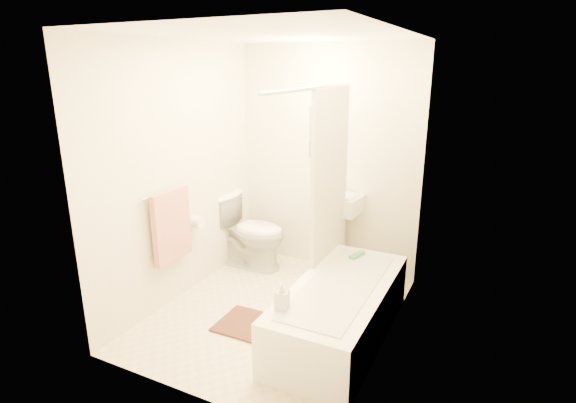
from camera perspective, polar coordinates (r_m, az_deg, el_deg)
The scene contains 17 objects.
floor at distance 4.23m, azimuth -1.55°, elevation -13.98°, with size 2.40×2.40×0.00m, color beige.
ceiling at distance 3.65m, azimuth -1.86°, elevation 20.48°, with size 2.40×2.40×0.00m, color white.
wall_back at distance 4.83m, azimuth 5.04°, elevation 5.18°, with size 2.00×0.02×2.40m, color beige.
wall_left at distance 4.31m, azimuth -13.52°, elevation 3.39°, with size 0.02×2.40×2.40m, color beige.
wall_right at distance 3.43m, azimuth 13.24°, elevation -0.01°, with size 0.02×2.40×2.40m, color beige.
mirror at distance 4.76m, azimuth 5.04°, elevation 8.68°, with size 0.40×0.03×0.55m, color white.
curtain_rod at distance 3.60m, azimuth 3.31°, elevation 14.15°, with size 0.03×0.03×1.70m, color silver.
shower_curtain at distance 4.08m, azimuth 5.35°, elevation 3.33°, with size 0.04×0.80×1.55m, color silver.
towel_bar at distance 4.13m, azimuth -15.20°, elevation 1.25°, with size 0.02×0.02×0.60m, color silver.
towel at distance 4.20m, azimuth -14.56°, elevation -3.01°, with size 0.06×0.45×0.66m, color #CC7266.
toilet_paper at distance 4.50m, azimuth -11.44°, elevation -2.58°, with size 0.12×0.12×0.11m, color white.
toilet at distance 5.02m, azimuth -4.81°, elevation -3.82°, with size 0.46×0.82×0.81m, color silver.
sink at distance 4.84m, azimuth 6.30°, elevation -3.71°, with size 0.49×0.39×0.96m, color silver, non-canonical shape.
bathtub at distance 3.84m, azimuth 6.64°, elevation -13.60°, with size 0.72×1.64×0.46m, color white, non-canonical shape.
bath_mat at distance 4.05m, azimuth -4.47°, elevation -15.42°, with size 0.61×0.46×0.02m, color #472017.
soap_bottle at distance 3.33m, azimuth -0.77°, elevation -11.90°, with size 0.09×0.10×0.21m, color white.
scrub_brush at distance 4.25m, azimuth 8.77°, elevation -6.78°, with size 0.06×0.19×0.04m, color #3E9A5A.
Camera 1 is at (1.72, -3.21, 2.16)m, focal length 28.00 mm.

